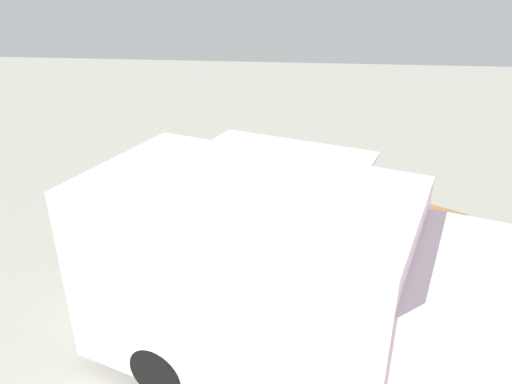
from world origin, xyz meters
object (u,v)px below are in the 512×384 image
planter_flowering_far (87,239)px  plaza_bench (424,213)px  planter_flowering_near (186,187)px  food_truck (301,294)px  person_customer (345,181)px

planter_flowering_far → plaza_bench: size_ratio=0.56×
planter_flowering_near → plaza_bench: size_ratio=0.50×
planter_flowering_near → planter_flowering_far: 2.69m
planter_flowering_far → planter_flowering_near: bearing=-116.0°
food_truck → plaza_bench: food_truck is taller
planter_flowering_far → plaza_bench: 6.37m
person_customer → planter_flowering_near: size_ratio=1.26×
person_customer → planter_flowering_far: 5.56m
planter_flowering_near → plaza_bench: 4.97m
food_truck → person_customer: size_ratio=6.30×
food_truck → planter_flowering_far: bearing=-30.6°
person_customer → food_truck: bearing=80.4°
food_truck → person_customer: food_truck is taller
food_truck → plaza_bench: 4.75m
planter_flowering_near → planter_flowering_far: bearing=64.0°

